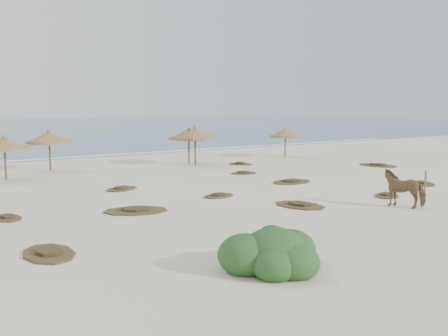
# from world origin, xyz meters

# --- Properties ---
(ground) EXTENTS (160.00, 160.00, 0.00)m
(ground) POSITION_xyz_m (0.00, 0.00, 0.00)
(ground) COLOR beige
(ground) RESTS_ON ground
(ocean) EXTENTS (200.00, 100.00, 0.01)m
(ocean) POSITION_xyz_m (0.00, 75.00, 0.00)
(ocean) COLOR #2C5885
(ocean) RESTS_ON ground
(foam_line) EXTENTS (70.00, 0.60, 0.01)m
(foam_line) POSITION_xyz_m (0.00, 26.00, 0.00)
(foam_line) COLOR silver
(foam_line) RESTS_ON ground
(palapa_1) EXTENTS (3.95, 3.95, 2.80)m
(palapa_1) POSITION_xyz_m (-6.13, 18.89, 2.17)
(palapa_1) COLOR brown
(palapa_1) RESTS_ON ground
(palapa_2) EXTENTS (3.79, 3.79, 2.68)m
(palapa_2) POSITION_xyz_m (-9.30, 16.47, 2.08)
(palapa_2) COLOR brown
(palapa_2) RESTS_ON ground
(palapa_3) EXTENTS (3.39, 3.39, 2.78)m
(palapa_3) POSITION_xyz_m (3.26, 16.80, 2.15)
(palapa_3) COLOR brown
(palapa_3) RESTS_ON ground
(palapa_4) EXTENTS (3.61, 3.61, 2.91)m
(palapa_4) POSITION_xyz_m (3.49, 16.27, 2.26)
(palapa_4) COLOR brown
(palapa_4) RESTS_ON ground
(palapa_5) EXTENTS (2.85, 2.85, 2.53)m
(palapa_5) POSITION_xyz_m (12.25, 16.61, 1.96)
(palapa_5) COLOR brown
(palapa_5) RESTS_ON ground
(horse) EXTENTS (1.54, 2.08, 1.60)m
(horse) POSITION_xyz_m (3.91, -1.29, 0.80)
(horse) COLOR olive
(horse) RESTS_ON ground
(fence_post_far) EXTENTS (0.10, 0.10, 1.20)m
(fence_post_far) POSITION_xyz_m (7.17, -0.07, 0.60)
(fence_post_far) COLOR #706354
(fence_post_far) RESTS_ON ground
(bush) EXTENTS (3.01, 2.65, 1.35)m
(bush) POSITION_xyz_m (-6.11, -4.63, 0.44)
(bush) COLOR #2B5E28
(bush) RESTS_ON ground
(scrub_0) EXTENTS (1.52, 2.30, 0.16)m
(scrub_0) POSITION_xyz_m (-10.95, 0.11, 0.05)
(scrub_0) COLOR brown
(scrub_0) RESTS_ON ground
(scrub_1) EXTENTS (3.15, 2.64, 0.16)m
(scrub_1) POSITION_xyz_m (-6.37, 4.20, 0.05)
(scrub_1) COLOR brown
(scrub_1) RESTS_ON ground
(scrub_2) EXTENTS (1.77, 1.27, 0.16)m
(scrub_2) POSITION_xyz_m (-1.69, 5.07, 0.05)
(scrub_2) COLOR brown
(scrub_2) RESTS_ON ground
(scrub_3) EXTENTS (2.51, 1.63, 0.16)m
(scrub_3) POSITION_xyz_m (4.09, 6.38, 0.05)
(scrub_3) COLOR brown
(scrub_3) RESTS_ON ground
(scrub_4) EXTENTS (2.31, 2.36, 0.16)m
(scrub_4) POSITION_xyz_m (9.74, 1.90, 0.05)
(scrub_4) COLOR brown
(scrub_4) RESTS_ON ground
(scrub_5) EXTENTS (2.24, 3.09, 0.16)m
(scrub_5) POSITION_xyz_m (14.11, 8.60, 0.05)
(scrub_5) COLOR brown
(scrub_5) RESTS_ON ground
(scrub_7) EXTENTS (1.97, 1.53, 0.16)m
(scrub_7) POSITION_xyz_m (3.82, 10.70, 0.05)
(scrub_7) COLOR brown
(scrub_7) RESTS_ON ground
(scrub_8) EXTENTS (1.21, 1.68, 0.16)m
(scrub_8) POSITION_xyz_m (-11.12, 5.72, 0.05)
(scrub_8) COLOR brown
(scrub_8) RESTS_ON ground
(scrub_9) EXTENTS (2.15, 2.73, 0.16)m
(scrub_9) POSITION_xyz_m (0.11, 1.26, 0.05)
(scrub_9) COLOR brown
(scrub_9) RESTS_ON ground
(scrub_10) EXTENTS (1.86, 2.21, 0.16)m
(scrub_10) POSITION_xyz_m (6.38, 14.66, 0.05)
(scrub_10) COLOR brown
(scrub_10) RESTS_ON ground
(scrub_11) EXTENTS (1.82, 1.22, 0.16)m
(scrub_11) POSITION_xyz_m (-3.99, -1.92, 0.05)
(scrub_11) COLOR brown
(scrub_11) RESTS_ON ground
(scrub_12) EXTENTS (2.01, 1.81, 0.16)m
(scrub_12) POSITION_xyz_m (5.17, 0.64, 0.05)
(scrub_12) COLOR brown
(scrub_12) RESTS_ON ground
(scrub_13) EXTENTS (2.23, 1.89, 0.16)m
(scrub_13) POSITION_xyz_m (-4.89, 9.49, 0.05)
(scrub_13) COLOR brown
(scrub_13) RESTS_ON ground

